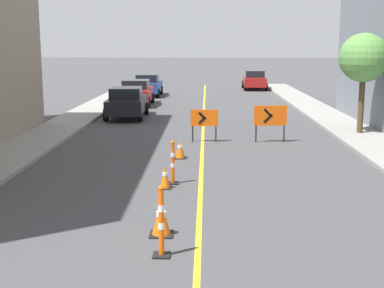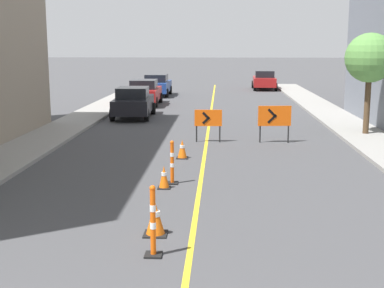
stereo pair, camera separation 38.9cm
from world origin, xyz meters
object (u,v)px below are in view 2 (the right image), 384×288
Objects in this scene: traffic_cone_third at (164,177)px; delineator_post_front at (153,225)px; arrow_barricade_secondary at (275,117)px; parked_car_opposite_side at (264,80)px; street_tree_right_near at (370,59)px; traffic_cone_second at (155,218)px; traffic_cone_fourth at (182,149)px; parked_car_curb_near at (133,102)px; arrow_barricade_primary at (208,119)px; parked_car_curb_mid at (144,92)px; parked_car_curb_far at (157,85)px; delineator_post_rear at (172,165)px.

traffic_cone_third is 4.61m from delineator_post_front.
arrow_barricade_secondary is 24.70m from parked_car_opposite_side.
street_tree_right_near reaches higher than arrow_barricade_secondary.
traffic_cone_second reaches higher than traffic_cone_fourth.
parked_car_curb_near reaches higher than traffic_cone_fourth.
delineator_post_front is at bearing -111.61° from arrow_barricade_secondary.
parked_car_opposite_side is (4.11, 24.66, -0.10)m from arrow_barricade_primary.
traffic_cone_third is at bearing -99.98° from arrow_barricade_primary.
parked_car_curb_far is (0.06, 6.05, 0.00)m from parked_car_curb_mid.
traffic_cone_third is at bearing 93.20° from traffic_cone_second.
traffic_cone_second is at bearing -83.17° from parked_car_curb_far.
traffic_cone_third is at bearing -131.33° from street_tree_right_near.
arrow_barricade_primary reaches higher than traffic_cone_third.
street_tree_right_near reaches higher than traffic_cone_fourth.
delineator_post_front is 24.39m from parked_car_curb_mid.
parked_car_curb_mid reaches higher than traffic_cone_second.
parked_car_curb_far is (-3.44, 21.79, 0.49)m from traffic_cone_fourth.
delineator_post_rear is 0.27× the size of parked_car_curb_near.
arrow_barricade_secondary is (3.56, 6.87, 0.70)m from traffic_cone_third.
delineator_post_front is 18.58m from parked_car_curb_near.
street_tree_right_near is at bearing 32.98° from traffic_cone_fourth.
street_tree_right_near is at bearing 48.67° from traffic_cone_third.
street_tree_right_near is (10.52, -5.17, 2.39)m from parked_car_curb_near.
traffic_cone_fourth is at bearing -106.10° from arrow_barricade_primary.
parked_car_curb_mid is 14.64m from parked_car_opposite_side.
parked_car_opposite_side is at bearing 62.70° from parked_car_curb_near.
traffic_cone_second reaches higher than traffic_cone_third.
street_tree_right_near is (7.28, 4.72, 2.88)m from traffic_cone_fourth.
parked_car_curb_mid is 15.59m from street_tree_right_near.
parked_car_curb_far is (-3.42, 29.09, 0.45)m from traffic_cone_second.
delineator_post_rear reaches higher than traffic_cone_second.
traffic_cone_fourth is 3.22m from arrow_barricade_primary.
parked_car_curb_near is 5.84m from parked_car_curb_mid.
parked_car_curb_near is 19.60m from parked_car_opposite_side.
parked_car_curb_near is 1.02× the size of parked_car_curb_far.
arrow_barricade_primary is 25.00m from parked_car_opposite_side.
parked_car_curb_far is at bearing 96.64° from delineator_post_front.
parked_car_curb_far is at bearing 97.18° from traffic_cone_third.
traffic_cone_third is 11.70m from street_tree_right_near.
street_tree_right_near is at bearing -57.75° from parked_car_curb_far.
parked_car_opposite_side reaches higher than traffic_cone_fourth.
traffic_cone_fourth is 10.43m from parked_car_curb_near.
arrow_barricade_primary is (0.81, 10.37, 0.55)m from traffic_cone_second.
traffic_cone_third is 0.14× the size of parked_car_curb_far.
parked_car_curb_near reaches higher than delineator_post_rear.
parked_car_opposite_side is at bearing 78.86° from arrow_barricade_primary.
parked_car_curb_near and parked_car_curb_far have the same top height.
arrow_barricade_secondary reaches higher than delineator_post_front.
traffic_cone_second is 23.30m from parked_car_curb_mid.
delineator_post_rear is 0.28× the size of parked_car_curb_far.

